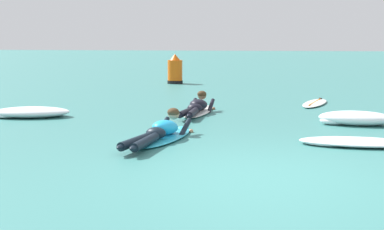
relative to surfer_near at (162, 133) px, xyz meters
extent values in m
plane|color=#387A75|center=(1.79, 7.90, -0.14)|extent=(120.00, 120.00, 0.00)
ellipsoid|color=#2DB2D1|center=(0.02, 0.12, -0.10)|extent=(0.92, 2.11, 0.07)
ellipsoid|color=#2DB2D1|center=(0.17, 1.08, -0.09)|extent=(0.24, 0.23, 0.06)
ellipsoid|color=#1E9EDB|center=(0.03, 0.17, 0.06)|extent=(0.51, 0.78, 0.35)
ellipsoid|color=black|center=(-0.04, -0.25, 0.03)|extent=(0.38, 0.33, 0.20)
cylinder|color=black|center=(-0.22, -0.85, 0.00)|extent=(0.34, 0.95, 0.14)
ellipsoid|color=black|center=(-0.32, -1.31, 0.00)|extent=(0.13, 0.23, 0.08)
cylinder|color=black|center=(-0.06, -0.87, 0.00)|extent=(0.23, 0.95, 0.14)
ellipsoid|color=black|center=(-0.11, -1.34, 0.00)|extent=(0.13, 0.23, 0.08)
cylinder|color=black|center=(-0.13, 0.59, -0.02)|extent=(0.18, 0.60, 0.34)
sphere|color=tan|center=(-0.07, 0.97, -0.12)|extent=(0.09, 0.09, 0.09)
cylinder|color=black|center=(0.30, 0.50, -0.02)|extent=(0.18, 0.60, 0.34)
sphere|color=tan|center=(0.36, 0.86, -0.12)|extent=(0.09, 0.09, 0.09)
sphere|color=tan|center=(0.09, 0.58, 0.25)|extent=(0.21, 0.21, 0.21)
ellipsoid|color=#47331E|center=(0.09, 0.56, 0.28)|extent=(0.25, 0.23, 0.16)
ellipsoid|color=white|center=(0.10, 3.37, -0.10)|extent=(0.64, 2.04, 0.07)
ellipsoid|color=white|center=(0.16, 4.33, -0.09)|extent=(0.20, 0.21, 0.06)
ellipsoid|color=black|center=(0.10, 3.42, 0.06)|extent=(0.44, 0.67, 0.34)
ellipsoid|color=black|center=(0.07, 3.04, 0.03)|extent=(0.36, 0.30, 0.20)
cylinder|color=black|center=(-0.04, 2.50, 0.00)|extent=(0.24, 0.82, 0.14)
ellipsoid|color=black|center=(-0.09, 2.09, 0.00)|extent=(0.11, 0.23, 0.08)
cylinder|color=black|center=(0.12, 2.49, 0.00)|extent=(0.14, 0.81, 0.14)
ellipsoid|color=black|center=(0.12, 2.08, 0.00)|extent=(0.11, 0.23, 0.08)
cylinder|color=black|center=(-0.10, 3.80, -0.02)|extent=(0.13, 0.59, 0.34)
sphere|color=#8C6647|center=(-0.07, 4.18, -0.12)|extent=(0.09, 0.09, 0.09)
cylinder|color=black|center=(0.34, 3.75, -0.02)|extent=(0.13, 0.59, 0.34)
sphere|color=#8C6647|center=(0.36, 4.11, -0.12)|extent=(0.09, 0.09, 0.09)
sphere|color=#8C6647|center=(0.12, 3.80, 0.25)|extent=(0.21, 0.21, 0.21)
ellipsoid|color=#47331E|center=(0.12, 3.78, 0.28)|extent=(0.23, 0.21, 0.16)
ellipsoid|color=white|center=(2.87, 5.61, -0.10)|extent=(0.98, 2.09, 0.07)
cube|color=orange|center=(2.87, 5.61, -0.07)|extent=(0.44, 1.69, 0.01)
cone|color=black|center=(3.07, 6.42, -0.13)|extent=(0.12, 0.12, 0.16)
ellipsoid|color=white|center=(3.49, 2.26, 0.00)|extent=(1.54, 0.83, 0.28)
ellipsoid|color=white|center=(3.87, 2.32, -0.04)|extent=(0.63, 0.55, 0.20)
ellipsoid|color=white|center=(3.04, 2.24, -0.06)|extent=(0.53, 0.34, 0.16)
ellipsoid|color=white|center=(-3.45, 2.16, -0.02)|extent=(1.82, 1.16, 0.23)
ellipsoid|color=white|center=(-3.06, 2.37, -0.06)|extent=(0.73, 0.68, 0.16)
ellipsoid|color=white|center=(-3.92, 1.97, -0.07)|extent=(0.72, 0.63, 0.13)
ellipsoid|color=white|center=(3.25, 0.10, -0.08)|extent=(1.90, 0.75, 0.12)
ellipsoid|color=white|center=(2.68, 0.05, -0.10)|extent=(0.76, 0.56, 0.07)
cylinder|color=#EA5B0F|center=(-2.09, 11.45, 0.31)|extent=(0.57, 0.57, 0.90)
cone|color=#EA5B0F|center=(-2.09, 11.45, 0.89)|extent=(0.40, 0.40, 0.24)
cylinder|color=black|center=(-2.09, 11.45, -0.08)|extent=(0.59, 0.59, 0.12)
camera|label=1|loc=(2.01, -8.72, 1.59)|focal=49.86mm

